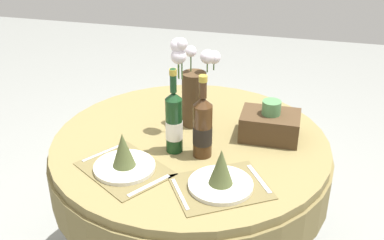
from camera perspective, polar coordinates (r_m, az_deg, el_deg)
dining_table at (r=2.10m, az=-0.20°, el=-5.77°), size 1.22×1.22×0.76m
place_setting_left at (r=1.82m, az=-8.33°, el=-4.77°), size 0.43×0.40×0.16m
place_setting_right at (r=1.71m, az=3.55°, el=-6.93°), size 0.43×0.40×0.16m
flower_vase at (r=2.06m, az=0.18°, el=4.18°), size 0.19×0.20×0.43m
wine_bottle_left at (r=1.85m, az=1.30°, el=-0.84°), size 0.08×0.08×0.35m
wine_bottle_right at (r=1.88m, az=-2.21°, el=-0.22°), size 0.07×0.07×0.36m
woven_basket_side_right at (r=2.04m, az=9.52°, el=-0.52°), size 0.25×0.18×0.17m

